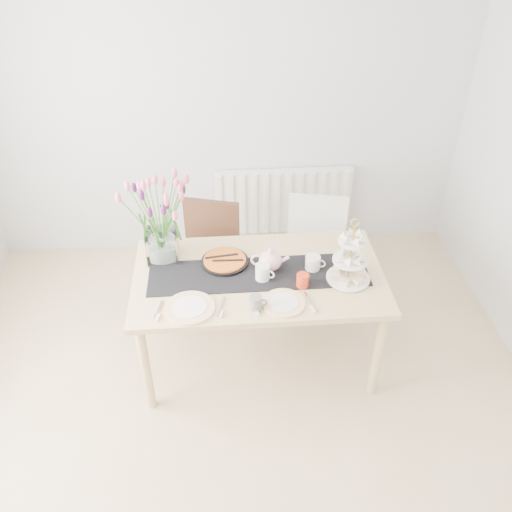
{
  "coord_description": "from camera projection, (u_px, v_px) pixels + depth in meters",
  "views": [
    {
      "loc": [
        -0.07,
        -1.92,
        2.9
      ],
      "look_at": [
        0.15,
        0.74,
        0.93
      ],
      "focal_mm": 38.0,
      "sensor_mm": 36.0,
      "label": 1
    }
  ],
  "objects": [
    {
      "name": "plate_left",
      "position": [
        190.0,
        308.0,
        3.19
      ],
      "size": [
        0.36,
        0.36,
        0.02
      ],
      "primitive_type": "cylinder",
      "rotation": [
        0.0,
        0.0,
        -0.24
      ],
      "color": "white",
      "rests_on": "dining_table"
    },
    {
      "name": "table_runner",
      "position": [
        259.0,
        274.0,
        3.46
      ],
      "size": [
        1.4,
        0.35,
        0.01
      ],
      "primitive_type": "cube",
      "color": "black",
      "rests_on": "dining_table"
    },
    {
      "name": "mug_orange",
      "position": [
        303.0,
        281.0,
        3.33
      ],
      "size": [
        0.11,
        0.11,
        0.09
      ],
      "primitive_type": "cylinder",
      "rotation": [
        0.0,
        0.0,
        0.7
      ],
      "color": "red",
      "rests_on": "dining_table"
    },
    {
      "name": "teapot",
      "position": [
        270.0,
        261.0,
        3.45
      ],
      "size": [
        0.26,
        0.23,
        0.16
      ],
      "primitive_type": null,
      "rotation": [
        0.0,
        0.0,
        -0.14
      ],
      "color": "silver",
      "rests_on": "dining_table"
    },
    {
      "name": "chair_brown",
      "position": [
        209.0,
        249.0,
        4.11
      ],
      "size": [
        0.53,
        0.53,
        0.86
      ],
      "rotation": [
        0.0,
        0.0,
        -0.28
      ],
      "color": "#331F12",
      "rests_on": "ground"
    },
    {
      "name": "dining_table",
      "position": [
        259.0,
        284.0,
        3.5
      ],
      "size": [
        1.6,
        0.9,
        0.75
      ],
      "color": "tan",
      "rests_on": "ground"
    },
    {
      "name": "room_shell",
      "position": [
        237.0,
        288.0,
        2.49
      ],
      "size": [
        4.5,
        4.5,
        4.5
      ],
      "color": "tan",
      "rests_on": "ground"
    },
    {
      "name": "chair_white",
      "position": [
        315.0,
        246.0,
        4.11
      ],
      "size": [
        0.53,
        0.53,
        0.89
      ],
      "rotation": [
        0.0,
        0.0,
        -0.23
      ],
      "color": "silver",
      "rests_on": "ground"
    },
    {
      "name": "radiator",
      "position": [
        283.0,
        201.0,
        4.78
      ],
      "size": [
        1.2,
        0.08,
        0.6
      ],
      "primitive_type": "cube",
      "color": "white",
      "rests_on": "room_shell"
    },
    {
      "name": "mug_grey",
      "position": [
        256.0,
        303.0,
        3.17
      ],
      "size": [
        0.08,
        0.08,
        0.09
      ],
      "primitive_type": "cylinder",
      "rotation": [
        0.0,
        0.0,
        -0.03
      ],
      "color": "slate",
      "rests_on": "dining_table"
    },
    {
      "name": "plate_right",
      "position": [
        283.0,
        303.0,
        3.23
      ],
      "size": [
        0.32,
        0.32,
        0.01
      ],
      "primitive_type": "cylinder",
      "rotation": [
        0.0,
        0.0,
        0.26
      ],
      "color": "white",
      "rests_on": "dining_table"
    },
    {
      "name": "cake_stand",
      "position": [
        350.0,
        265.0,
        3.35
      ],
      "size": [
        0.28,
        0.28,
        0.4
      ],
      "rotation": [
        0.0,
        0.0,
        0.07
      ],
      "color": "gold",
      "rests_on": "dining_table"
    },
    {
      "name": "mug_white",
      "position": [
        263.0,
        272.0,
        3.39
      ],
      "size": [
        0.12,
        0.12,
        0.11
      ],
      "primitive_type": "cylinder",
      "rotation": [
        0.0,
        0.0,
        -0.48
      ],
      "color": "silver",
      "rests_on": "dining_table"
    },
    {
      "name": "cream_jug",
      "position": [
        313.0,
        263.0,
        3.47
      ],
      "size": [
        0.12,
        0.12,
        0.1
      ],
      "primitive_type": "cylinder",
      "rotation": [
        0.0,
        0.0,
        -0.32
      ],
      "color": "silver",
      "rests_on": "dining_table"
    },
    {
      "name": "tulip_vase",
      "position": [
        158.0,
        206.0,
        3.37
      ],
      "size": [
        0.72,
        0.72,
        0.62
      ],
      "rotation": [
        0.0,
        0.0,
        0.19
      ],
      "color": "silver",
      "rests_on": "dining_table"
    },
    {
      "name": "tart_tin",
      "position": [
        225.0,
        261.0,
        3.54
      ],
      "size": [
        0.31,
        0.31,
        0.04
      ],
      "rotation": [
        0.0,
        0.0,
        -0.3
      ],
      "color": "black",
      "rests_on": "dining_table"
    }
  ]
}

